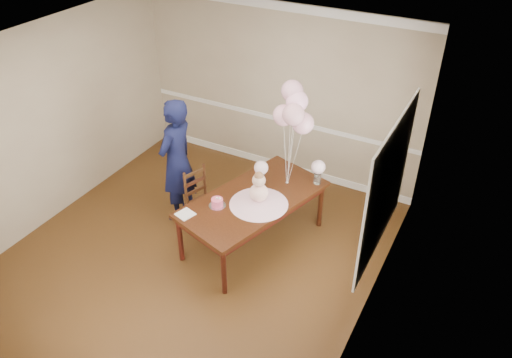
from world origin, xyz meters
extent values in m
cube|color=#38210E|center=(0.00, 0.00, 0.00)|extent=(4.50, 5.00, 0.00)
cube|color=silver|center=(0.00, 0.00, 2.70)|extent=(4.50, 5.00, 0.02)
cube|color=tan|center=(0.00, 2.50, 1.35)|extent=(4.50, 0.02, 2.70)
cube|color=tan|center=(0.00, -2.50, 1.35)|extent=(4.50, 0.02, 2.70)
cube|color=tan|center=(-2.25, 0.00, 1.35)|extent=(0.02, 5.00, 2.70)
cube|color=tan|center=(2.25, 0.00, 1.35)|extent=(0.02, 5.00, 2.70)
cube|color=white|center=(0.00, 2.49, 0.90)|extent=(4.50, 0.02, 0.07)
cube|color=white|center=(0.00, 2.49, 2.63)|extent=(4.50, 0.02, 0.12)
cube|color=white|center=(0.00, 2.49, 0.06)|extent=(4.50, 0.02, 0.12)
cube|color=white|center=(2.23, 0.50, 1.55)|extent=(0.02, 1.66, 1.56)
cube|color=silver|center=(2.21, 0.50, 1.55)|extent=(0.01, 1.50, 1.40)
cube|color=black|center=(0.57, 0.66, 0.71)|extent=(1.49, 2.15, 0.05)
cube|color=black|center=(0.57, 0.66, 0.63)|extent=(1.37, 2.03, 0.10)
cylinder|color=black|center=(-0.08, -0.08, 0.34)|extent=(0.09, 0.09, 0.68)
cylinder|color=black|center=(0.70, -0.32, 0.34)|extent=(0.09, 0.09, 0.68)
cylinder|color=black|center=(0.43, 1.64, 0.34)|extent=(0.09, 0.09, 0.68)
cylinder|color=black|center=(1.22, 1.41, 0.34)|extent=(0.09, 0.09, 0.68)
cone|color=#E8ABC0|center=(0.69, 0.57, 0.78)|extent=(0.92, 0.92, 0.10)
sphere|color=#FFA1BA|center=(0.69, 0.57, 0.91)|extent=(0.23, 0.23, 0.23)
sphere|color=#D5AD92|center=(0.69, 0.57, 1.09)|extent=(0.17, 0.17, 0.17)
sphere|color=brown|center=(0.69, 0.57, 1.15)|extent=(0.12, 0.12, 0.12)
cylinder|color=silver|center=(0.25, 0.30, 0.74)|extent=(0.27, 0.27, 0.01)
cylinder|color=#E1476E|center=(0.25, 0.30, 0.79)|extent=(0.18, 0.18, 0.10)
sphere|color=white|center=(0.25, 0.30, 0.85)|extent=(0.03, 0.03, 0.03)
sphere|color=white|center=(0.29, 0.31, 0.85)|extent=(0.03, 0.03, 0.03)
cylinder|color=silver|center=(0.51, 0.98, 0.81)|extent=(0.12, 0.12, 0.16)
sphere|color=beige|center=(0.51, 0.98, 0.99)|extent=(0.19, 0.19, 0.19)
cylinder|color=silver|center=(1.16, 1.35, 0.81)|extent=(0.12, 0.12, 0.16)
sphere|color=silver|center=(1.16, 1.35, 0.99)|extent=(0.19, 0.19, 0.19)
cube|color=white|center=(0.00, -0.04, 0.74)|extent=(0.24, 0.24, 0.01)
cylinder|color=silver|center=(0.81, 1.15, 0.74)|extent=(0.05, 0.05, 0.02)
sphere|color=#EEA9C1|center=(0.72, 1.18, 1.71)|extent=(0.27, 0.27, 0.27)
sphere|color=#D899AA|center=(0.89, 1.07, 1.81)|extent=(0.27, 0.27, 0.27)
sphere|color=#FFB4DA|center=(0.86, 1.24, 1.90)|extent=(0.27, 0.27, 0.27)
sphere|color=#D798B2|center=(0.77, 1.28, 2.00)|extent=(0.27, 0.27, 0.27)
sphere|color=#E2A0B6|center=(0.98, 1.18, 1.66)|extent=(0.27, 0.27, 0.27)
cylinder|color=white|center=(0.77, 1.16, 1.15)|extent=(0.09, 0.03, 0.82)
cylinder|color=white|center=(0.85, 1.11, 1.20)|extent=(0.08, 0.08, 0.91)
cylinder|color=white|center=(0.84, 1.19, 1.25)|extent=(0.05, 0.08, 1.01)
cylinder|color=white|center=(0.79, 1.22, 1.30)|extent=(0.05, 0.12, 1.11)
cylinder|color=white|center=(0.89, 1.16, 1.13)|extent=(0.15, 0.03, 0.76)
cube|color=#32190D|center=(-0.15, 0.59, 0.40)|extent=(0.50, 0.50, 0.04)
cylinder|color=#341D0E|center=(-0.35, 0.49, 0.19)|extent=(0.05, 0.05, 0.39)
cylinder|color=#351E0E|center=(-0.05, 0.39, 0.19)|extent=(0.05, 0.05, 0.39)
cylinder|color=#381F0F|center=(-0.25, 0.79, 0.19)|extent=(0.05, 0.05, 0.39)
cylinder|color=#34120E|center=(0.05, 0.69, 0.19)|extent=(0.05, 0.05, 0.39)
cylinder|color=#3D2110|center=(-0.37, 0.49, 0.66)|extent=(0.05, 0.05, 0.50)
cylinder|color=#33190E|center=(-0.27, 0.80, 0.66)|extent=(0.05, 0.05, 0.50)
cube|color=#331A0E|center=(-0.32, 0.65, 0.56)|extent=(0.14, 0.35, 0.04)
cube|color=#32160D|center=(-0.32, 0.65, 0.70)|extent=(0.14, 0.35, 0.04)
cube|color=#341E0E|center=(-0.32, 0.65, 0.84)|extent=(0.14, 0.35, 0.04)
imported|color=black|center=(-0.64, 0.70, 0.90)|extent=(0.44, 0.66, 1.81)
camera|label=1|loc=(3.02, -3.86, 4.49)|focal=35.00mm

